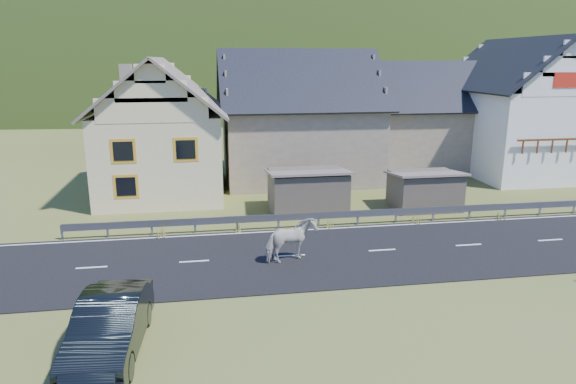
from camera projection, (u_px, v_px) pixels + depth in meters
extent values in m
plane|color=#495121|center=(382.00, 251.00, 22.14)|extent=(160.00, 160.00, 0.00)
cube|color=black|center=(382.00, 251.00, 22.13)|extent=(60.00, 7.00, 0.04)
cube|color=silver|center=(382.00, 250.00, 22.13)|extent=(60.00, 6.60, 0.01)
cube|color=#93969B|center=(358.00, 214.00, 25.51)|extent=(28.00, 0.08, 0.34)
cube|color=#93969B|center=(62.00, 233.00, 23.42)|extent=(0.10, 0.06, 0.70)
cube|color=#93969B|center=(107.00, 230.00, 23.73)|extent=(0.10, 0.06, 0.70)
cube|color=#93969B|center=(152.00, 228.00, 24.04)|extent=(0.10, 0.06, 0.70)
cube|color=#93969B|center=(195.00, 226.00, 24.35)|extent=(0.10, 0.06, 0.70)
cube|color=#93969B|center=(237.00, 224.00, 24.66)|extent=(0.10, 0.06, 0.70)
cube|color=#93969B|center=(278.00, 222.00, 24.97)|extent=(0.10, 0.06, 0.70)
cube|color=#93969B|center=(318.00, 220.00, 25.28)|extent=(0.10, 0.06, 0.70)
cube|color=#93969B|center=(358.00, 218.00, 25.59)|extent=(0.10, 0.06, 0.70)
cube|color=#93969B|center=(396.00, 216.00, 25.90)|extent=(0.10, 0.06, 0.70)
cube|color=#93969B|center=(433.00, 214.00, 26.21)|extent=(0.10, 0.06, 0.70)
cube|color=#93969B|center=(470.00, 212.00, 26.52)|extent=(0.10, 0.06, 0.70)
cube|color=#93969B|center=(505.00, 211.00, 26.83)|extent=(0.10, 0.06, 0.70)
cube|color=#93969B|center=(540.00, 209.00, 27.13)|extent=(0.10, 0.06, 0.70)
cube|color=#93969B|center=(574.00, 207.00, 27.44)|extent=(0.10, 0.06, 0.70)
cube|color=#62584A|center=(307.00, 191.00, 27.77)|extent=(4.30, 3.30, 2.40)
cube|color=#62584A|center=(425.00, 191.00, 28.32)|extent=(3.80, 2.90, 2.20)
cube|color=#F4E6AE|center=(162.00, 152.00, 31.44)|extent=(7.00, 9.00, 5.00)
cube|color=gold|center=(123.00, 151.00, 26.67)|extent=(1.30, 0.12, 1.30)
cube|color=gold|center=(186.00, 149.00, 27.16)|extent=(1.30, 0.12, 1.30)
cube|color=gold|center=(126.00, 187.00, 27.14)|extent=(1.30, 0.12, 1.30)
cube|color=gray|center=(127.00, 84.00, 31.55)|extent=(0.70, 0.70, 2.40)
cube|color=gray|center=(298.00, 141.00, 35.70)|extent=(10.00, 9.00, 5.00)
cube|color=gray|center=(422.00, 137.00, 39.20)|extent=(9.00, 8.00, 4.60)
cube|color=white|center=(518.00, 131.00, 37.09)|extent=(8.00, 10.00, 6.00)
cube|color=red|center=(573.00, 80.00, 31.33)|extent=(2.60, 0.06, 0.90)
cube|color=brown|center=(567.00, 139.00, 32.02)|extent=(6.80, 0.12, 0.12)
ellipsoid|color=black|center=(237.00, 134.00, 199.96)|extent=(440.00, 280.00, 260.00)
imported|color=beige|center=(291.00, 240.00, 20.75)|extent=(1.67, 2.29, 1.76)
imported|color=black|center=(110.00, 326.00, 14.28)|extent=(1.97, 4.96, 1.61)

